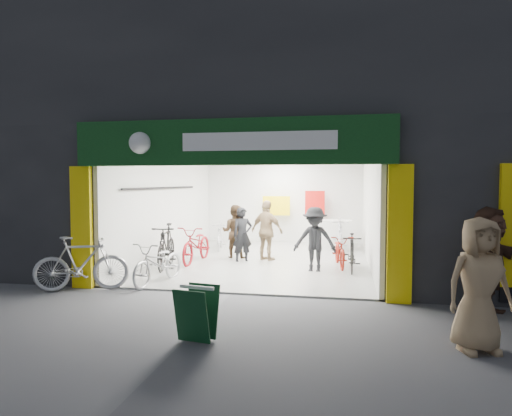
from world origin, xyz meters
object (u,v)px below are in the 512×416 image
(pedestrian_near, at_px, (479,285))
(parked_bike, at_px, (81,263))
(sandwich_board, at_px, (197,312))
(bike_left_front, at_px, (159,263))
(bike_right_front, at_px, (352,253))

(pedestrian_near, bearing_deg, parked_bike, 148.44)
(parked_bike, xyz_separation_m, pedestrian_near, (7.14, -2.08, 0.33))
(parked_bike, relative_size, sandwich_board, 2.46)
(bike_left_front, relative_size, parked_bike, 0.95)
(bike_left_front, bearing_deg, pedestrian_near, -16.44)
(bike_right_front, relative_size, parked_bike, 0.83)
(bike_left_front, height_order, sandwich_board, bike_left_front)
(bike_left_front, height_order, pedestrian_near, pedestrian_near)
(parked_bike, distance_m, pedestrian_near, 7.44)
(bike_left_front, xyz_separation_m, sandwich_board, (1.99, -3.35, -0.05))
(bike_left_front, xyz_separation_m, bike_right_front, (4.24, 2.26, -0.00))
(bike_right_front, xyz_separation_m, parked_bike, (-5.57, -3.16, 0.10))
(pedestrian_near, xyz_separation_m, sandwich_board, (-3.81, -0.37, -0.48))
(bike_right_front, distance_m, parked_bike, 6.40)
(parked_bike, height_order, pedestrian_near, pedestrian_near)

